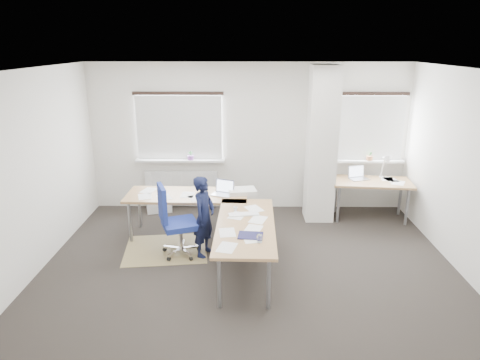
{
  "coord_description": "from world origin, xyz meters",
  "views": [
    {
      "loc": [
        -0.06,
        -5.49,
        3.11
      ],
      "look_at": [
        -0.14,
        0.9,
        1.07
      ],
      "focal_mm": 32.0,
      "sensor_mm": 36.0,
      "label": 1
    }
  ],
  "objects_px": {
    "desk_main": "(217,210)",
    "person": "(204,217)",
    "desk_side": "(372,183)",
    "task_chair": "(178,236)"
  },
  "relations": [
    {
      "from": "task_chair",
      "to": "person",
      "type": "xyz_separation_m",
      "value": [
        0.41,
        0.01,
        0.31
      ]
    },
    {
      "from": "task_chair",
      "to": "person",
      "type": "relative_size",
      "value": 0.91
    },
    {
      "from": "desk_side",
      "to": "task_chair",
      "type": "relative_size",
      "value": 1.28
    },
    {
      "from": "desk_main",
      "to": "desk_side",
      "type": "height_order",
      "value": "desk_side"
    },
    {
      "from": "desk_main",
      "to": "person",
      "type": "xyz_separation_m",
      "value": [
        -0.19,
        -0.12,
        -0.06
      ]
    },
    {
      "from": "task_chair",
      "to": "desk_side",
      "type": "bearing_deg",
      "value": 3.35
    },
    {
      "from": "person",
      "to": "desk_main",
      "type": "bearing_deg",
      "value": -36.41
    },
    {
      "from": "task_chair",
      "to": "person",
      "type": "height_order",
      "value": "person"
    },
    {
      "from": "desk_side",
      "to": "person",
      "type": "relative_size",
      "value": 1.16
    },
    {
      "from": "task_chair",
      "to": "person",
      "type": "distance_m",
      "value": 0.51
    }
  ]
}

